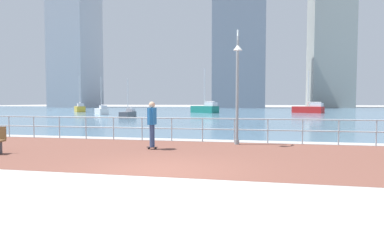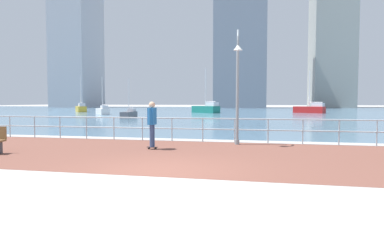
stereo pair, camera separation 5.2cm
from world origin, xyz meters
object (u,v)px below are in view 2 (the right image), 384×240
skateboarder (152,121)px  sailboat_red (310,109)px  sailboat_teal (103,111)px  sailboat_ivory (129,114)px  sailboat_navy (81,108)px  lamppost (238,81)px  sailboat_gray (206,109)px

skateboarder → sailboat_red: size_ratio=0.28×
sailboat_teal → sailboat_ivory: sailboat_teal is taller
sailboat_ivory → sailboat_navy: bearing=132.7°
skateboarder → sailboat_navy: bearing=123.4°
sailboat_teal → sailboat_red: sailboat_red is taller
sailboat_teal → lamppost: bearing=-54.4°
lamppost → sailboat_ivory: size_ratio=1.10×
sailboat_red → sailboat_gray: sailboat_gray is taller
skateboarder → sailboat_ivory: sailboat_ivory is taller
sailboat_red → sailboat_ivory: (-21.17, -19.29, -0.20)m
lamppost → sailboat_teal: 35.48m
lamppost → skateboarder: size_ratio=2.65×
sailboat_gray → sailboat_ivory: sailboat_gray is taller
sailboat_navy → sailboat_ivory: 23.23m
lamppost → sailboat_ivory: 24.47m
sailboat_gray → sailboat_ivory: bearing=-109.0°
sailboat_teal → sailboat_navy: sailboat_navy is taller
sailboat_red → skateboarder: bearing=-104.7°
skateboarder → sailboat_navy: sailboat_navy is taller
skateboarder → sailboat_gray: sailboat_gray is taller
sailboat_teal → sailboat_gray: bearing=32.1°
sailboat_navy → sailboat_ivory: bearing=-47.3°
skateboarder → sailboat_teal: size_ratio=0.35×
sailboat_red → sailboat_teal: bearing=-159.0°
sailboat_red → sailboat_ivory: sailboat_red is taller
sailboat_navy → sailboat_ivory: size_ratio=1.43×
skateboarder → sailboat_gray: size_ratio=0.26×
sailboat_teal → sailboat_navy: size_ratio=0.84×
sailboat_teal → skateboarder: bearing=-60.1°
skateboarder → sailboat_ivory: (-10.24, 22.34, -0.66)m
sailboat_red → sailboat_gray: bearing=-169.9°
sailboat_gray → sailboat_navy: bearing=178.6°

